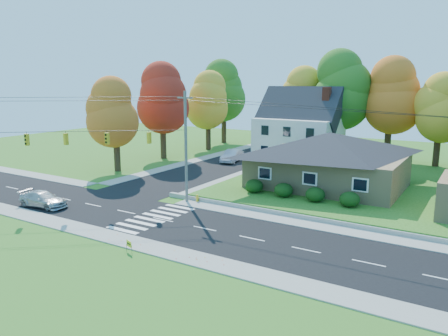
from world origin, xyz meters
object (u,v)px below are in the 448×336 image
object	(u,v)px
silver_sedan	(43,199)
fire_hydrant	(197,198)
white_car	(232,156)
ranch_house	(328,159)

from	to	relation	value
silver_sedan	fire_hydrant	bearing A→B (deg)	-56.77
silver_sedan	fire_hydrant	world-z (taller)	silver_sedan
white_car	ranch_house	bearing A→B (deg)	-37.95
ranch_house	silver_sedan	size ratio (longest dim) A/B	3.13
ranch_house	white_car	bearing A→B (deg)	151.95
silver_sedan	white_car	size ratio (longest dim) A/B	0.95
ranch_house	fire_hydrant	world-z (taller)	ranch_house
white_car	fire_hydrant	distance (m)	20.41
silver_sedan	white_car	bearing A→B (deg)	-11.44
fire_hydrant	white_car	bearing A→B (deg)	111.71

